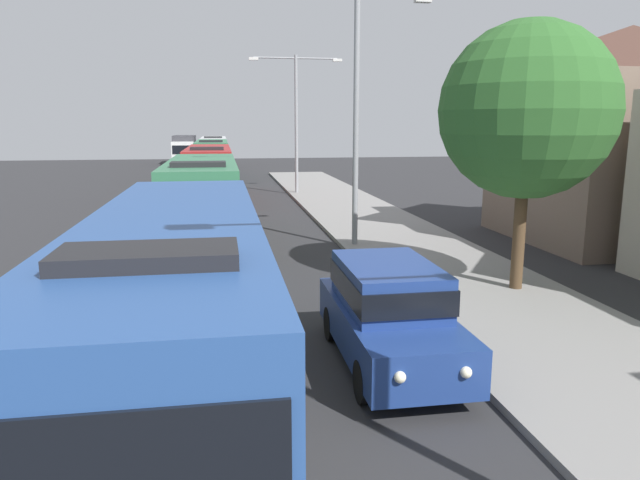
{
  "coord_description": "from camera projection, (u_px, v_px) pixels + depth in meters",
  "views": [
    {
      "loc": [
        -0.56,
        2.33,
        4.4
      ],
      "look_at": [
        1.82,
        16.56,
        1.54
      ],
      "focal_mm": 32.87,
      "sensor_mm": 36.0,
      "label": 1
    }
  ],
  "objects": [
    {
      "name": "white_suv",
      "position": [
        389.0,
        310.0,
        10.79
      ],
      "size": [
        1.86,
        4.66,
        1.9
      ],
      "color": "navy",
      "rests_on": "ground_plane"
    },
    {
      "name": "streetlamp_far",
      "position": [
        296.0,
        110.0,
        36.15
      ],
      "size": [
        5.69,
        0.28,
        8.39
      ],
      "color": "gray",
      "rests_on": "sidewalk"
    },
    {
      "name": "bus_fourth_in_line",
      "position": [
        212.0,
        158.0,
        48.14
      ],
      "size": [
        2.58,
        11.82,
        3.21
      ],
      "color": "#33724C",
      "rests_on": "ground_plane"
    },
    {
      "name": "roadside_tree",
      "position": [
        527.0,
        111.0,
        14.59
      ],
      "size": [
        4.41,
        4.41,
        6.79
      ],
      "color": "#4C3823",
      "rests_on": "sidewalk"
    },
    {
      "name": "streetlamp_mid",
      "position": [
        356.0,
        95.0,
        20.16
      ],
      "size": [
        5.12,
        0.28,
        8.68
      ],
      "color": "gray",
      "rests_on": "sidewalk"
    },
    {
      "name": "house_distant_gabled",
      "position": [
        623.0,
        134.0,
        21.99
      ],
      "size": [
        7.84,
        7.82,
        7.94
      ],
      "color": "#7A6656",
      "rests_on": "ground_plane"
    },
    {
      "name": "bus_lead",
      "position": [
        178.0,
        301.0,
        9.12
      ],
      "size": [
        2.58,
        10.85,
        3.21
      ],
      "color": "#284C8C",
      "rests_on": "ground_plane"
    },
    {
      "name": "bus_rear",
      "position": [
        214.0,
        150.0,
        61.52
      ],
      "size": [
        2.58,
        11.95,
        3.21
      ],
      "color": "silver",
      "rests_on": "ground_plane"
    },
    {
      "name": "bus_second_in_line",
      "position": [
        203.0,
        197.0,
        22.2
      ],
      "size": [
        2.58,
        10.56,
        3.21
      ],
      "color": "#33724C",
      "rests_on": "ground_plane"
    },
    {
      "name": "bus_middle",
      "position": [
        209.0,
        171.0,
        34.66
      ],
      "size": [
        2.58,
        11.59,
        3.21
      ],
      "color": "maroon",
      "rests_on": "ground_plane"
    },
    {
      "name": "box_truck_oncoming",
      "position": [
        184.0,
        149.0,
        65.29
      ],
      "size": [
        2.35,
        7.27,
        3.15
      ],
      "color": "white",
      "rests_on": "ground_plane"
    }
  ]
}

